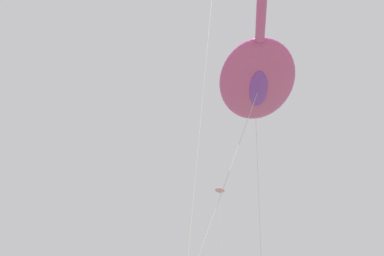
# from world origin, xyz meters

# --- Properties ---
(big_show_kite) EXTENTS (13.01, 11.07, 16.26)m
(big_show_kite) POSITION_xyz_m (3.09, 5.48, 15.56)
(big_show_kite) COLOR #CC3899
(big_show_kite) RESTS_ON ground
(small_kite_streamer_purple) EXTENTS (1.15, 1.78, 16.10)m
(small_kite_streamer_purple) POSITION_xyz_m (12.13, 15.02, 15.65)
(small_kite_streamer_purple) COLOR pink
(small_kite_streamer_purple) RESTS_ON ground
(small_kite_box_yellow) EXTENTS (2.30, 2.59, 23.18)m
(small_kite_box_yellow) POSITION_xyz_m (5.87, 6.39, 22.24)
(small_kite_box_yellow) COLOR yellow
(small_kite_box_yellow) RESTS_ON ground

